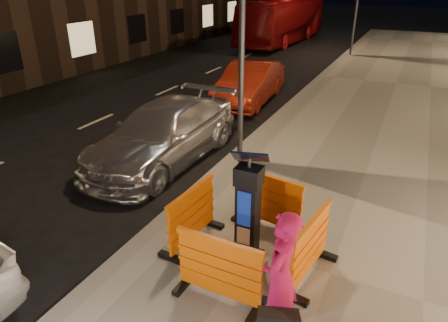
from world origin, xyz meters
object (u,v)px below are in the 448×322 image
at_px(barrier_kerbside, 192,216).
at_px(barrier_bldgside, 310,248).
at_px(bus_doubledecker, 282,42).
at_px(barrier_front, 219,270).
at_px(car_silver, 165,160).
at_px(parking_kiosk, 248,209).
at_px(barrier_back, 269,202).
at_px(car_red, 249,102).
at_px(man, 280,276).

distance_m(barrier_kerbside, barrier_bldgside, 1.90).
relative_size(barrier_bldgside, bus_doubledecker, 0.12).
bearing_deg(barrier_front, car_silver, 133.19).
bearing_deg(bus_doubledecker, parking_kiosk, -71.32).
relative_size(barrier_front, car_silver, 0.26).
height_order(barrier_back, car_red, barrier_back).
xyz_separation_m(parking_kiosk, man, (0.86, -1.11, -0.03)).
xyz_separation_m(barrier_front, barrier_kerbside, (-0.95, 0.95, 0.00)).
bearing_deg(car_red, car_silver, -93.99).
bearing_deg(car_red, barrier_bldgside, -66.41).
xyz_separation_m(parking_kiosk, barrier_back, (0.00, 0.95, -0.38)).
distance_m(car_silver, car_red, 5.37).
relative_size(barrier_front, car_red, 0.30).
bearing_deg(man, barrier_front, -99.67).
bearing_deg(barrier_kerbside, car_silver, 44.95).
height_order(parking_kiosk, barrier_bldgside, parking_kiosk).
bearing_deg(car_silver, barrier_front, -46.35).
relative_size(parking_kiosk, bus_doubledecker, 0.17).
height_order(car_silver, man, man).
bearing_deg(barrier_front, barrier_kerbside, 136.52).
height_order(barrier_bldgside, bus_doubledecker, bus_doubledecker).
xyz_separation_m(barrier_front, car_red, (-3.28, 9.06, -0.63)).
distance_m(barrier_bldgside, man, 1.17).
distance_m(barrier_front, car_silver, 4.98).
xyz_separation_m(barrier_kerbside, car_silver, (-2.33, 2.74, -0.63)).
relative_size(barrier_front, bus_doubledecker, 0.12).
relative_size(barrier_front, barrier_bldgside, 1.00).
xyz_separation_m(parking_kiosk, barrier_front, (0.00, -0.95, -0.38)).
bearing_deg(parking_kiosk, man, -45.70).
xyz_separation_m(barrier_bldgside, bus_doubledecker, (-7.41, 21.63, -0.63)).
relative_size(barrier_front, barrier_kerbside, 1.00).
height_order(barrier_back, man, man).
bearing_deg(barrier_back, bus_doubledecker, 116.86).
bearing_deg(car_red, bus_doubledecker, 99.28).
bearing_deg(parking_kiosk, car_red, 118.53).
height_order(parking_kiosk, car_red, parking_kiosk).
bearing_deg(man, barrier_back, -156.59).
distance_m(parking_kiosk, barrier_front, 1.02).
bearing_deg(car_silver, parking_kiosk, -37.85).
bearing_deg(barrier_bldgside, car_silver, 65.62).
bearing_deg(man, car_silver, -132.12).
bearing_deg(car_silver, man, -40.90).
height_order(car_silver, bus_doubledecker, bus_doubledecker).
distance_m(barrier_front, bus_doubledecker, 23.50).
xyz_separation_m(barrier_back, car_red, (-3.28, 7.16, -0.63)).
distance_m(barrier_back, barrier_bldgside, 1.34).
xyz_separation_m(barrier_bldgside, car_silver, (-4.23, 2.74, -0.63)).
relative_size(barrier_front, man, 0.74).
bearing_deg(barrier_bldgside, barrier_kerbside, 98.52).
relative_size(parking_kiosk, barrier_back, 1.40).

